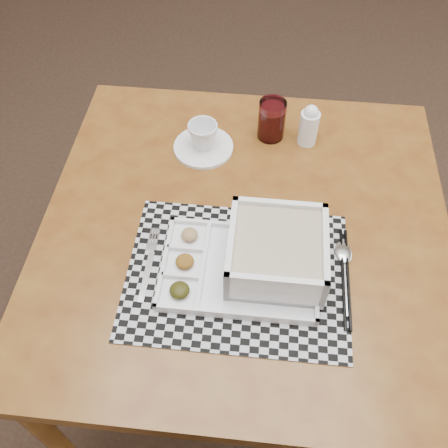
% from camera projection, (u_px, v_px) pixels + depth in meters
% --- Properties ---
extents(floor, '(5.00, 5.00, 0.00)m').
position_uv_depth(floor, '(230.00, 386.00, 1.57)').
color(floor, black).
rests_on(floor, ground).
extents(dining_table, '(1.01, 1.01, 0.68)m').
position_uv_depth(dining_table, '(244.00, 243.00, 1.16)').
color(dining_table, '#55270F').
rests_on(dining_table, ground).
extents(placemat, '(0.49, 0.40, 0.00)m').
position_uv_depth(placemat, '(237.00, 274.00, 1.03)').
color(placemat, '#B0B1B9').
rests_on(placemat, dining_table).
extents(serving_tray, '(0.35, 0.26, 0.10)m').
position_uv_depth(serving_tray, '(267.00, 256.00, 1.01)').
color(serving_tray, white).
rests_on(serving_tray, placemat).
extents(fork, '(0.04, 0.19, 0.00)m').
position_uv_depth(fork, '(148.00, 262.00, 1.04)').
color(fork, silver).
rests_on(fork, placemat).
extents(spoon, '(0.04, 0.18, 0.01)m').
position_uv_depth(spoon, '(344.00, 258.00, 1.05)').
color(spoon, silver).
rests_on(spoon, placemat).
extents(chopsticks, '(0.05, 0.24, 0.01)m').
position_uv_depth(chopsticks, '(345.00, 277.00, 1.02)').
color(chopsticks, black).
rests_on(chopsticks, placemat).
extents(saucer, '(0.15, 0.15, 0.01)m').
position_uv_depth(saucer, '(203.00, 147.00, 1.25)').
color(saucer, white).
rests_on(saucer, dining_table).
extents(cup, '(0.09, 0.09, 0.07)m').
position_uv_depth(cup, '(203.00, 136.00, 1.22)').
color(cup, white).
rests_on(cup, saucer).
extents(juice_glass, '(0.07, 0.07, 0.11)m').
position_uv_depth(juice_glass, '(272.00, 121.00, 1.25)').
color(juice_glass, white).
rests_on(juice_glass, dining_table).
extents(creamer_bottle, '(0.05, 0.05, 0.11)m').
position_uv_depth(creamer_bottle, '(309.00, 125.00, 1.23)').
color(creamer_bottle, white).
rests_on(creamer_bottle, dining_table).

